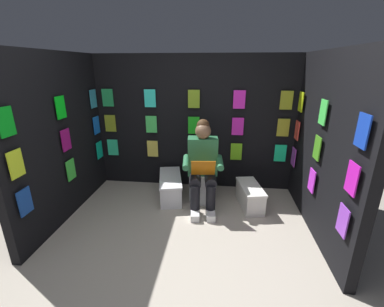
{
  "coord_description": "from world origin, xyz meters",
  "views": [
    {
      "loc": [
        -0.39,
        1.83,
        1.86
      ],
      "look_at": [
        -0.07,
        -1.09,
        0.85
      ],
      "focal_mm": 24.14,
      "sensor_mm": 36.0,
      "label": 1
    }
  ],
  "objects_px": {
    "person_reading": "(203,165)",
    "comic_longbox_near": "(171,187)",
    "toilet": "(202,177)",
    "comic_longbox_far": "(250,196)"
  },
  "relations": [
    {
      "from": "person_reading",
      "to": "comic_longbox_near",
      "type": "relative_size",
      "value": 1.45
    },
    {
      "from": "toilet",
      "to": "comic_longbox_far",
      "type": "xyz_separation_m",
      "value": [
        -0.67,
        0.19,
        -0.17
      ]
    },
    {
      "from": "person_reading",
      "to": "comic_longbox_near",
      "type": "height_order",
      "value": "person_reading"
    },
    {
      "from": "comic_longbox_near",
      "to": "toilet",
      "type": "bearing_deg",
      "value": 173.22
    },
    {
      "from": "toilet",
      "to": "comic_longbox_near",
      "type": "distance_m",
      "value": 0.5
    },
    {
      "from": "toilet",
      "to": "comic_longbox_near",
      "type": "height_order",
      "value": "toilet"
    },
    {
      "from": "person_reading",
      "to": "comic_longbox_far",
      "type": "height_order",
      "value": "person_reading"
    },
    {
      "from": "person_reading",
      "to": "comic_longbox_far",
      "type": "bearing_deg",
      "value": 177.36
    },
    {
      "from": "person_reading",
      "to": "toilet",
      "type": "bearing_deg",
      "value": -90.72
    },
    {
      "from": "toilet",
      "to": "comic_longbox_near",
      "type": "xyz_separation_m",
      "value": [
        0.47,
        0.04,
        -0.16
      ]
    }
  ]
}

